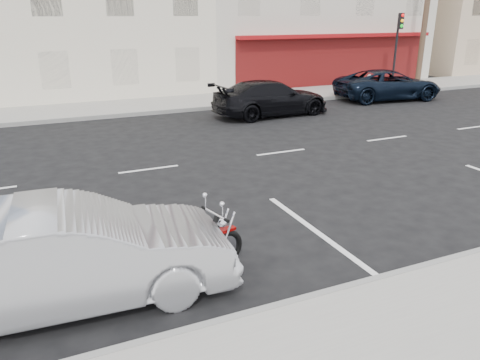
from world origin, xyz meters
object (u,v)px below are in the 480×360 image
(traffic_light, at_px, (398,41))
(fire_hydrant, at_px, (369,81))
(motorcycle, at_px, (228,240))
(suv_far, at_px, (388,85))
(car_far, at_px, (271,98))
(sedan_silver, at_px, (71,255))

(traffic_light, bearing_deg, fire_hydrant, 173.64)
(motorcycle, bearing_deg, suv_far, 27.25)
(traffic_light, xyz_separation_m, fire_hydrant, (-1.50, 0.17, -2.03))
(traffic_light, bearing_deg, suv_far, -135.57)
(motorcycle, xyz_separation_m, car_far, (6.23, 10.39, 0.26))
(fire_hydrant, xyz_separation_m, sedan_silver, (-16.38, -14.06, 0.21))
(motorcycle, relative_size, car_far, 0.40)
(sedan_silver, distance_m, suv_far, 19.26)
(traffic_light, relative_size, suv_far, 0.75)
(motorcycle, height_order, car_far, car_far)
(traffic_light, xyz_separation_m, motorcycle, (-15.50, -13.79, -2.11))
(traffic_light, height_order, suv_far, traffic_light)
(motorcycle, height_order, suv_far, suv_far)
(sedan_silver, height_order, car_far, sedan_silver)
(traffic_light, xyz_separation_m, car_far, (-9.28, -3.41, -1.85))
(sedan_silver, bearing_deg, car_far, -35.91)
(motorcycle, bearing_deg, fire_hydrant, 31.05)
(traffic_light, height_order, fire_hydrant, traffic_light)
(sedan_silver, relative_size, car_far, 0.93)
(car_far, bearing_deg, traffic_light, -73.63)
(traffic_light, bearing_deg, sedan_silver, -142.15)
(motorcycle, height_order, sedan_silver, sedan_silver)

